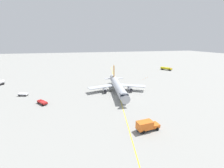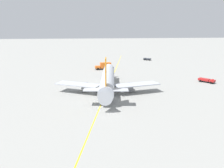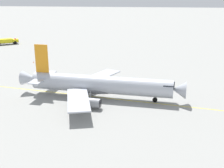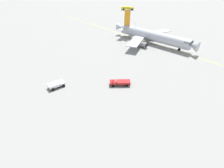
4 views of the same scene
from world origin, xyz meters
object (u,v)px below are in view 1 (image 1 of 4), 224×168
Objects in this scene: fire_tender_truck at (166,68)px; safety_cone_far at (147,77)px; airliner_main at (118,86)px; catering_truck_truck at (147,125)px; safety_cone_near at (143,79)px; pushback_tug_truck at (23,94)px; safety_cone_mid at (146,78)px; ops_pickup_truck at (42,102)px.

safety_cone_far is (23.39, -30.92, -1.26)m from fire_tender_truck.
airliner_main is at bearing -49.09° from safety_cone_far.
catering_truck_truck reaches higher than safety_cone_near.
airliner_main is at bearing 10.15° from pushback_tug_truck.
safety_cone_mid is at bearing 31.50° from pushback_tug_truck.
airliner_main reaches higher than safety_cone_far.
catering_truck_truck is (36.51, -1.81, -1.46)m from airliner_main.
catering_truck_truck is at bearing 4.07° from airliner_main.
ops_pickup_truck is at bearing -64.58° from safety_cone_near.
catering_truck_truck is 13.33× the size of safety_cone_near.
pushback_tug_truck is at bearing -77.86° from safety_cone_near.
catering_truck_truck is 0.71× the size of fire_tender_truck.
safety_cone_near is 7.71m from safety_cone_far.
safety_cone_far is at bearing -100.37° from ops_pickup_truck.
catering_truck_truck is 1.54× the size of pushback_tug_truck.
safety_cone_far is (-26.86, 31.00, -2.84)m from airliner_main.
fire_tender_truck is at bearing 39.87° from pushback_tug_truck.
catering_truck_truck is at bearing -24.88° from safety_cone_near.
fire_tender_truck is 42.28m from safety_cone_mid.
safety_cone_mid is at bearing 131.35° from safety_cone_near.
airliner_main is 71.03× the size of safety_cone_near.
safety_cone_mid is at bearing -84.35° from fire_tender_truck.
pushback_tug_truck reaches higher than safety_cone_near.
catering_truck_truck is 1.30× the size of ops_pickup_truck.
fire_tender_truck is 18.85× the size of safety_cone_far.
safety_cone_near is at bearing -83.99° from fire_tender_truck.
pushback_tug_truck is (43.95, -108.59, -0.74)m from fire_tender_truck.
safety_cone_far is (-2.31, 2.63, 0.00)m from safety_cone_mid.
safety_cone_far is at bearing 137.82° from airliner_main.
catering_truck_truck reaches higher than fire_tender_truck.
fire_tender_truck reaches higher than safety_cone_mid.
airliner_main reaches higher than pushback_tug_truck.
catering_truck_truck is 107.65m from fire_tender_truck.
safety_cone_mid is at bearing 137.78° from airliner_main.
catering_truck_truck is at bearing -27.38° from safety_cone_far.
safety_cone_near is 1.00× the size of safety_cone_far.
fire_tender_truck reaches higher than ops_pickup_truck.
ops_pickup_truck is 0.54× the size of fire_tender_truck.
airliner_main is 3.77× the size of fire_tender_truck.
pushback_tug_truck is at bearing 130.14° from catering_truck_truck.
ops_pickup_truck is at bearing -71.74° from airliner_main.
airliner_main is 41.12m from safety_cone_far.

